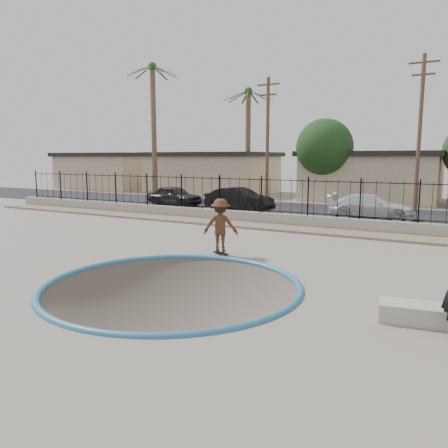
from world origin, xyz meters
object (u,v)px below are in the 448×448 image
object	(u,v)px
car_a	(175,196)
car_b	(239,199)
skater	(221,228)
concrete_ledge	(419,314)
skateboard	(221,253)
car_c	(371,206)

from	to	relation	value
car_a	car_b	world-z (taller)	car_b
skater	concrete_ledge	xyz separation A→B (m)	(6.87, -3.65, -0.75)
concrete_ledge	car_a	world-z (taller)	car_a
skater	concrete_ledge	distance (m)	7.82
car_a	skater	bearing A→B (deg)	-132.98
skateboard	car_c	world-z (taller)	car_c
car_a	car_c	distance (m)	13.51
car_a	car_b	size ratio (longest dim) A/B	0.91
skateboard	car_a	size ratio (longest dim) A/B	0.18
skateboard	car_b	size ratio (longest dim) A/B	0.17
car_a	car_c	bearing A→B (deg)	-84.41
concrete_ledge	car_a	bearing A→B (deg)	138.14
skateboard	skater	bearing A→B (deg)	0.00
skateboard	car_a	bearing A→B (deg)	150.54
skater	car_a	size ratio (longest dim) A/B	0.46
skater	car_c	world-z (taller)	skater
car_b	concrete_ledge	bearing A→B (deg)	-135.74
skateboard	car_b	xyz separation A→B (m)	(-5.12, 11.39, 0.73)
car_a	car_c	size ratio (longest dim) A/B	0.88
concrete_ledge	car_a	size ratio (longest dim) A/B	0.39
car_a	car_c	xyz separation A→B (m)	(13.51, 0.00, -0.03)
skater	car_b	bearing A→B (deg)	-86.28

